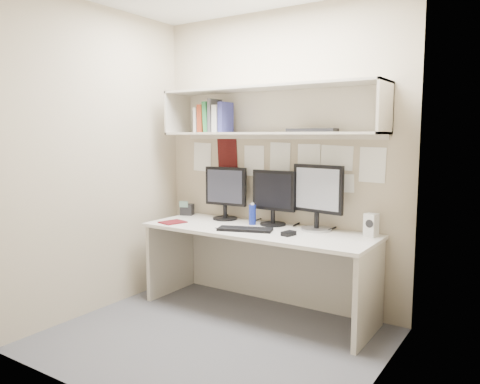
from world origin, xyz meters
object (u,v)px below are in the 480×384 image
Objects in this scene: monitor_left at (226,191)px; monitor_center at (274,196)px; keyboard at (245,229)px; speaker at (371,225)px; desk_phone at (187,209)px; maroon_notebook at (173,222)px; desk at (258,270)px; monitor_right at (318,196)px.

monitor_center is at bearing -4.57° from monitor_left.
keyboard is 2.48× the size of speaker.
speaker is at bearing -20.05° from desk_phone.
maroon_notebook is (-0.30, -0.41, -0.26)m from monitor_left.
maroon_notebook reaches higher than desk.
speaker is (0.94, 0.35, 0.08)m from keyboard.
speaker is at bearing 9.49° from monitor_right.
monitor_center is 1.07× the size of keyboard.
speaker is at bearing 1.32° from monitor_center.
desk_phone is at bearing 140.48° from keyboard.
maroon_notebook is at bearing -155.55° from speaker.
monitor_right is 2.58× the size of maroon_notebook.
desk is 0.66m from monitor_center.
maroon_notebook is at bearing 165.94° from keyboard.
monitor_right reaches higher than maroon_notebook.
monitor_center is 0.42m from monitor_right.
monitor_center is 0.99m from desk_phone.
monitor_left reaches higher than desk.
desk_phone is at bearing 167.68° from desk.
desk_phone is (-0.89, 0.33, 0.04)m from keyboard.
keyboard is (-0.49, -0.35, -0.28)m from monitor_right.
monitor_center reaches higher than keyboard.
monitor_right is at bearing 1.20° from monitor_center.
monitor_right is 3.76× the size of desk_phone.
desk is 0.88m from maroon_notebook.
monitor_right reaches higher than monitor_left.
maroon_notebook is (-0.78, -0.19, 0.37)m from desk.
keyboard is at bearing -110.19° from desk.
monitor_left is 0.50m from desk_phone.
monitor_center is at bearing -169.30° from speaker.
monitor_right is 1.21× the size of keyboard.
desk is 1.03m from speaker.
desk is at bearing -28.92° from monitor_left.
desk is 3.68× the size of monitor_right.
speaker reaches higher than desk_phone.
monitor_left is 0.51m from monitor_center.
monitor_center is 3.32× the size of desk_phone.
speaker is 1.25× the size of desk_phone.
monitor_left is 0.61m from keyboard.
monitor_right reaches higher than speaker.
monitor_right is at bearing -19.96° from desk_phone.
maroon_notebook is 0.43m from desk_phone.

